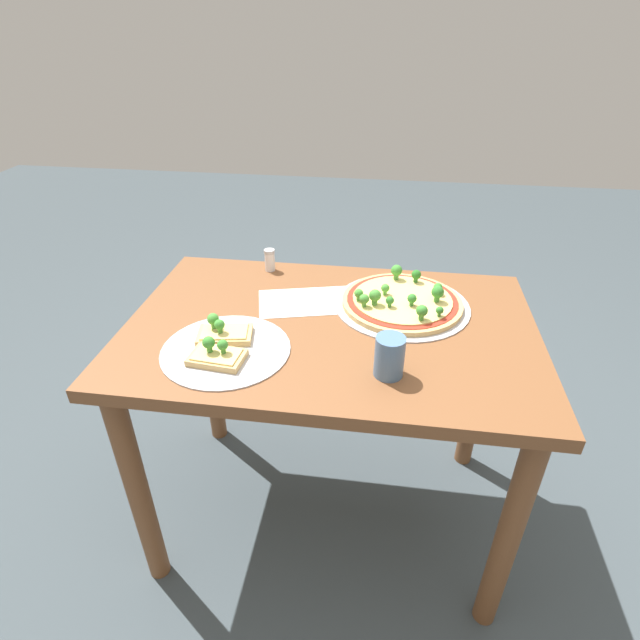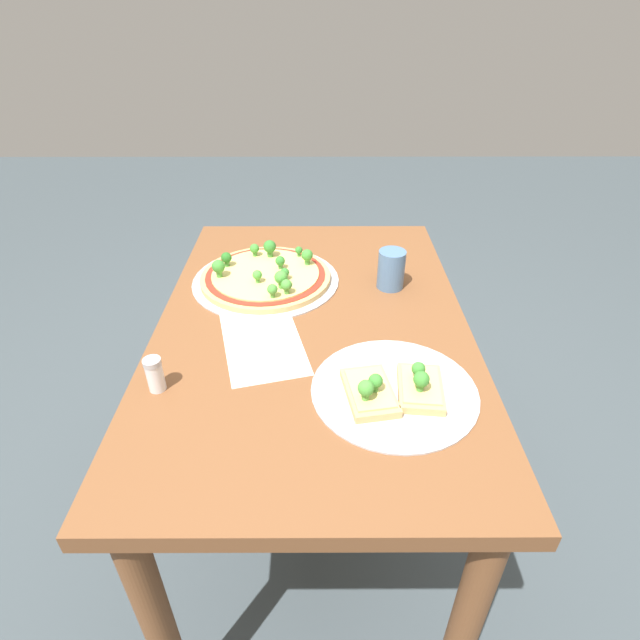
{
  "view_description": "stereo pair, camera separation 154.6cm",
  "coord_description": "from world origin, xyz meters",
  "views": [
    {
      "loc": [
        0.13,
        -1.12,
        1.47
      ],
      "look_at": [
        -0.03,
        -0.02,
        0.78
      ],
      "focal_mm": 28.0,
      "sensor_mm": 36.0,
      "label": 1
    },
    {
      "loc": [
        -0.95,
        -0.01,
        1.4
      ],
      "look_at": [
        -0.03,
        -0.02,
        0.78
      ],
      "focal_mm": 28.0,
      "sensor_mm": 36.0,
      "label": 2
    }
  ],
  "objects": [
    {
      "name": "ground_plane",
      "position": [
        0.0,
        0.0,
        0.0
      ],
      "size": [
        8.0,
        8.0,
        0.0
      ],
      "primitive_type": "plane",
      "color": "#3D474C"
    },
    {
      "name": "dining_table",
      "position": [
        0.0,
        0.0,
        0.64
      ],
      "size": [
        1.09,
        0.71,
        0.76
      ],
      "color": "brown",
      "rests_on": "ground_plane"
    },
    {
      "name": "paper_menu",
      "position": [
        -0.08,
        0.11,
        0.76
      ],
      "size": [
        0.31,
        0.23,
        0.0
      ],
      "primitive_type": "cube",
      "rotation": [
        0.0,
        0.0,
        0.25
      ],
      "color": "white",
      "rests_on": "dining_table"
    },
    {
      "name": "drinking_cup",
      "position": [
        0.16,
        -0.2,
        0.81
      ],
      "size": [
        0.07,
        0.07,
        0.1
      ],
      "primitive_type": "cylinder",
      "color": "#4C7099",
      "rests_on": "dining_table"
    },
    {
      "name": "pizza_tray_slice",
      "position": [
        -0.25,
        -0.16,
        0.77
      ],
      "size": [
        0.32,
        0.32,
        0.07
      ],
      "color": "#B7B7BC",
      "rests_on": "dining_table"
    },
    {
      "name": "pizza_tray_whole",
      "position": [
        0.19,
        0.12,
        0.77
      ],
      "size": [
        0.38,
        0.38,
        0.07
      ],
      "color": "#B7B7BC",
      "rests_on": "dining_table"
    },
    {
      "name": "condiment_shaker",
      "position": [
        -0.23,
        0.29,
        0.79
      ],
      "size": [
        0.03,
        0.03,
        0.07
      ],
      "color": "silver",
      "rests_on": "dining_table"
    }
  ]
}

